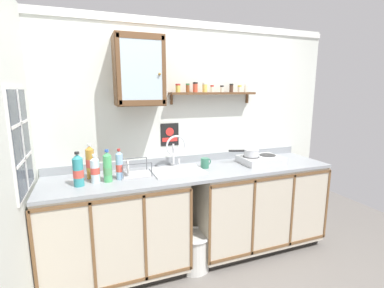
{
  "coord_description": "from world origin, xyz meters",
  "views": [
    {
      "loc": [
        -0.99,
        -2.14,
        1.74
      ],
      "look_at": [
        0.0,
        0.46,
        1.2
      ],
      "focal_mm": 26.05,
      "sensor_mm": 36.0,
      "label": 1
    }
  ],
  "objects": [
    {
      "name": "floor",
      "position": [
        0.0,
        0.0,
        0.0
      ],
      "size": [
        5.89,
        5.89,
        0.0
      ],
      "primitive_type": "plane",
      "color": "slate",
      "rests_on": "ground"
    },
    {
      "name": "back_wall",
      "position": [
        0.0,
        0.68,
        1.23
      ],
      "size": [
        3.49,
        0.07,
        2.44
      ],
      "color": "silver",
      "rests_on": "ground"
    },
    {
      "name": "side_wall_left",
      "position": [
        -1.47,
        -0.27,
        1.22
      ],
      "size": [
        0.05,
        3.45,
        2.44
      ],
      "primitive_type": "cube",
      "color": "silver",
      "rests_on": "ground"
    },
    {
      "name": "lower_cabinet_run",
      "position": [
        -0.8,
        0.34,
        0.47
      ],
      "size": [
        1.27,
        0.64,
        0.93
      ],
      "color": "black",
      "rests_on": "ground"
    },
    {
      "name": "lower_cabinet_run_right",
      "position": [
        0.72,
        0.34,
        0.47
      ],
      "size": [
        1.44,
        0.64,
        0.93
      ],
      "color": "black",
      "rests_on": "ground"
    },
    {
      "name": "countertop",
      "position": [
        0.0,
        0.34,
        0.95
      ],
      "size": [
        2.85,
        0.67,
        0.03
      ],
      "primitive_type": "cube",
      "color": "gray",
      "rests_on": "lower_cabinet_run"
    },
    {
      "name": "backsplash",
      "position": [
        0.0,
        0.64,
        1.0
      ],
      "size": [
        2.85,
        0.02,
        0.08
      ],
      "primitive_type": "cube",
      "color": "gray",
      "rests_on": "countertop"
    },
    {
      "name": "sink",
      "position": [
        -0.18,
        0.38,
        0.97
      ],
      "size": [
        0.49,
        0.41,
        0.45
      ],
      "color": "silver",
      "rests_on": "countertop"
    },
    {
      "name": "hot_plate_stove",
      "position": [
        0.76,
        0.34,
        1.0
      ],
      "size": [
        0.44,
        0.34,
        0.08
      ],
      "color": "silver",
      "rests_on": "countertop"
    },
    {
      "name": "saucepan",
      "position": [
        0.65,
        0.37,
        1.08
      ],
      "size": [
        0.32,
        0.17,
        0.08
      ],
      "color": "silver",
      "rests_on": "hot_plate_stove"
    },
    {
      "name": "bottle_juice_amber_0",
      "position": [
        -0.98,
        0.44,
        1.11
      ],
      "size": [
        0.08,
        0.08,
        0.32
      ],
      "color": "gold",
      "rests_on": "countertop"
    },
    {
      "name": "bottle_soda_green_1",
      "position": [
        -0.84,
        0.28,
        1.09
      ],
      "size": [
        0.08,
        0.08,
        0.28
      ],
      "color": "#4CB266",
      "rests_on": "countertop"
    },
    {
      "name": "bottle_water_blue_2",
      "position": [
        -0.74,
        0.31,
        1.09
      ],
      "size": [
        0.06,
        0.06,
        0.28
      ],
      "color": "#8CB7E0",
      "rests_on": "countertop"
    },
    {
      "name": "bottle_detergent_teal_3",
      "position": [
        -1.08,
        0.25,
        1.09
      ],
      "size": [
        0.08,
        0.08,
        0.29
      ],
      "color": "teal",
      "rests_on": "countertop"
    },
    {
      "name": "bottle_water_clear_4",
      "position": [
        -0.95,
        0.29,
        1.08
      ],
      "size": [
        0.08,
        0.08,
        0.25
      ],
      "color": "silver",
      "rests_on": "countertop"
    },
    {
      "name": "dish_rack",
      "position": [
        -0.6,
        0.38,
        0.98
      ],
      "size": [
        0.28,
        0.24,
        0.15
      ],
      "color": "#B2B2B7",
      "rests_on": "countertop"
    },
    {
      "name": "mug",
      "position": [
        0.11,
        0.38,
        1.01
      ],
      "size": [
        0.12,
        0.08,
        0.1
      ],
      "color": "#337259",
      "rests_on": "countertop"
    },
    {
      "name": "wall_cabinet",
      "position": [
        -0.51,
        0.5,
        1.91
      ],
      "size": [
        0.44,
        0.33,
        0.63
      ],
      "color": "brown"
    },
    {
      "name": "spice_shelf",
      "position": [
        0.28,
        0.58,
        1.72
      ],
      "size": [
        0.96,
        0.14,
        0.23
      ],
      "color": "brown"
    },
    {
      "name": "warning_sign",
      "position": [
        -0.18,
        0.65,
        1.28
      ],
      "size": [
        0.19,
        0.01,
        0.24
      ],
      "color": "black"
    },
    {
      "name": "window",
      "position": [
        -1.44,
        0.13,
        1.38
      ],
      "size": [
        0.03,
        0.58,
        0.78
      ],
      "color": "#262D38"
    },
    {
      "name": "trash_bin",
      "position": [
        -0.08,
        0.17,
        0.2
      ],
      "size": [
        0.34,
        0.34,
        0.37
      ],
      "color": "silver",
      "rests_on": "ground"
    }
  ]
}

